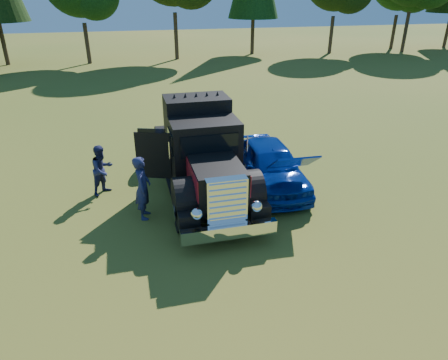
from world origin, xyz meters
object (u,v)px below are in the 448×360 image
hotrod_coupe (270,165)px  spectator_far (102,170)px  diamond_t_truck (203,157)px  spectator_near (143,188)px

hotrod_coupe → spectator_far: bearing=171.5°
diamond_t_truck → spectator_far: (-3.16, 0.78, -0.45)m
diamond_t_truck → spectator_near: diamond_t_truck is taller
spectator_near → diamond_t_truck: bearing=-51.4°
hotrod_coupe → spectator_far: hotrod_coupe is taller
diamond_t_truck → hotrod_coupe: size_ratio=1.57×
spectator_near → spectator_far: size_ratio=1.16×
diamond_t_truck → spectator_near: (-1.98, -1.11, -0.32)m
spectator_near → spectator_far: bearing=41.1°
diamond_t_truck → spectator_near: bearing=-150.7°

